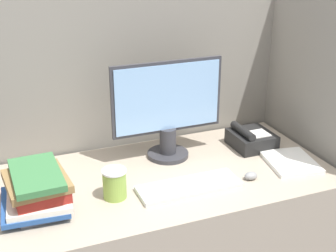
# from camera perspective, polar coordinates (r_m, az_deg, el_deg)

# --- Properties ---
(cubicle_panel_rear) EXTENTS (1.89, 0.04, 1.48)m
(cubicle_panel_rear) POSITION_cam_1_polar(r_m,az_deg,el_deg) (2.36, -4.45, -2.25)
(cubicle_panel_rear) COLOR gray
(cubicle_panel_rear) RESTS_ON ground_plane
(cubicle_panel_right) EXTENTS (0.04, 0.79, 1.48)m
(cubicle_panel_right) POSITION_cam_1_polar(r_m,az_deg,el_deg) (2.41, 16.51, -2.69)
(cubicle_panel_right) COLOR gray
(cubicle_panel_right) RESTS_ON ground_plane
(desk) EXTENTS (1.49, 0.73, 0.76)m
(desk) POSITION_cam_1_polar(r_m,az_deg,el_deg) (2.22, -0.92, -14.79)
(desk) COLOR tan
(desk) RESTS_ON ground_plane
(monitor) EXTENTS (0.52, 0.19, 0.45)m
(monitor) POSITION_cam_1_polar(r_m,az_deg,el_deg) (2.10, -0.04, 1.84)
(monitor) COLOR #333338
(monitor) RESTS_ON desk
(keyboard) EXTENTS (0.42, 0.14, 0.02)m
(keyboard) POSITION_cam_1_polar(r_m,az_deg,el_deg) (1.92, 2.58, -7.39)
(keyboard) COLOR silver
(keyboard) RESTS_ON desk
(mouse) EXTENTS (0.06, 0.04, 0.03)m
(mouse) POSITION_cam_1_polar(r_m,az_deg,el_deg) (2.01, 10.07, -6.00)
(mouse) COLOR gray
(mouse) RESTS_ON desk
(coffee_cup) EXTENTS (0.10, 0.10, 0.12)m
(coffee_cup) POSITION_cam_1_polar(r_m,az_deg,el_deg) (1.84, -6.53, -7.00)
(coffee_cup) COLOR #8CB247
(coffee_cup) RESTS_ON desk
(book_stack) EXTENTS (0.27, 0.31, 0.15)m
(book_stack) POSITION_cam_1_polar(r_m,az_deg,el_deg) (1.83, -15.62, -7.53)
(book_stack) COLOR slate
(book_stack) RESTS_ON desk
(desk_telephone) EXTENTS (0.19, 0.20, 0.11)m
(desk_telephone) POSITION_cam_1_polar(r_m,az_deg,el_deg) (2.30, 10.08, -1.56)
(desk_telephone) COLOR black
(desk_telephone) RESTS_ON desk
(paper_pile) EXTENTS (0.24, 0.28, 0.02)m
(paper_pile) POSITION_cam_1_polar(r_m,az_deg,el_deg) (2.18, 14.73, -4.26)
(paper_pile) COLOR white
(paper_pile) RESTS_ON desk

